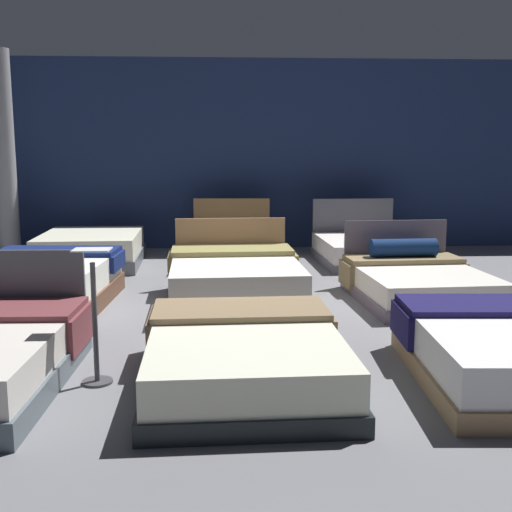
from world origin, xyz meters
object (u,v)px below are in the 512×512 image
Objects in this scene: bed_4 at (235,280)px; bed_6 at (91,249)px; bed_3 at (43,283)px; bed_7 at (230,249)px; support_pillar at (5,155)px; bed_8 at (366,250)px; bed_1 at (244,356)px; bed_5 at (417,282)px; price_sign at (95,332)px.

bed_4 is 1.03× the size of bed_6.
bed_7 is at bearing 54.36° from bed_3.
bed_3 is 0.60× the size of support_pillar.
bed_8 is at bearing 48.79° from bed_4.
bed_1 is at bearing -91.84° from bed_4.
bed_3 reaches higher than bed_6.
support_pillar reaches higher than bed_4.
bed_5 is 2.69m from bed_8.
price_sign is (1.12, -5.32, 0.16)m from bed_6.
bed_8 is (4.47, 0.03, -0.04)m from bed_6.
bed_1 is at bearing -3.64° from price_sign.
bed_8 reaches higher than bed_4.
bed_6 is (-4.49, 2.66, 0.03)m from bed_5.
bed_7 is 0.59× the size of support_pillar.
price_sign is 6.95m from support_pillar.
bed_1 is 2.69m from bed_4.
support_pillar is (-1.57, 3.65, 1.48)m from bed_3.
bed_4 is 2.80m from bed_7.
bed_1 is at bearing -87.03° from bed_7.
bed_3 is at bearing 177.70° from bed_4.
bed_6 is at bearing 178.36° from bed_8.
bed_1 is 0.99× the size of bed_4.
support_pillar is (-6.05, 0.91, 1.54)m from bed_8.
bed_8 reaches higher than bed_5.
bed_3 is 4.51m from bed_5.
bed_7 is (2.25, 2.80, -0.04)m from bed_3.
bed_6 is 4.47m from bed_8.
bed_8 reaches higher than bed_6.
bed_3 is at bearing 128.75° from bed_1.
bed_6 is 0.98× the size of bed_7.
bed_5 is at bearing -1.09° from bed_4.
bed_7 is 1.02× the size of bed_8.
bed_3 is 5.25m from bed_8.
bed_3 is 4.24m from support_pillar.
price_sign reaches higher than bed_6.
bed_7 reaches higher than bed_5.
bed_3 is at bearing -66.65° from support_pillar.
bed_1 is 3.53m from bed_3.
bed_7 is (-2.26, 2.75, 0.01)m from bed_5.
bed_6 is 1.01× the size of bed_8.
bed_6 is 2.23m from bed_7.
support_pillar is at bearing 146.04° from bed_5.
bed_5 is at bearing 49.22° from bed_1.
bed_1 is 1.18m from price_sign.
bed_3 is 1.98× the size of price_sign.
bed_7 is 1.94× the size of price_sign.
bed_5 is 1.01× the size of bed_8.
support_pillar is at bearing 147.03° from bed_6.
bed_8 is 0.58× the size of support_pillar.
bed_4 is at bearing -87.02° from bed_7.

